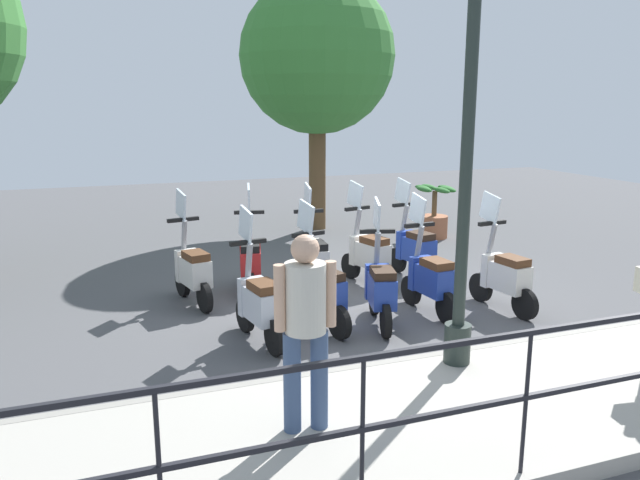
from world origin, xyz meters
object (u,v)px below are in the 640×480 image
object	(u,v)px
scooter_near_3	(321,291)
scooter_far_4	(193,270)
tree_distant	(317,57)
scooter_far_0	(414,248)
scooter_far_3	(250,260)
potted_palm	(434,216)
scooter_far_2	(313,258)
scooter_near_4	(259,303)
scooter_far_1	(368,254)
pedestrian_distant	(305,318)
scooter_near_1	(430,278)
lamp_post_near	(467,159)
scooter_near_0	(504,275)
scooter_near_2	(380,288)

from	to	relation	value
scooter_near_3	scooter_far_4	size ratio (longest dim) A/B	1.00
scooter_near_3	tree_distant	bearing A→B (deg)	-32.04
scooter_far_0	scooter_far_3	world-z (taller)	same
potted_palm	scooter_far_2	bearing A→B (deg)	126.07
scooter_far_0	scooter_near_4	bearing A→B (deg)	110.74
scooter_near_3	scooter_far_1	distance (m)	1.99
pedestrian_distant	scooter_near_1	distance (m)	3.58
scooter_near_1	lamp_post_near	bearing A→B (deg)	154.67
lamp_post_near	scooter_far_0	size ratio (longest dim) A/B	2.97
tree_distant	scooter_near_1	distance (m)	6.53
scooter_far_4	scooter_far_0	bearing A→B (deg)	-100.59
tree_distant	scooter_near_4	size ratio (longest dim) A/B	3.38
scooter_near_4	scooter_near_0	bearing A→B (deg)	-99.20
scooter_near_1	scooter_far_3	xyz separation A→B (m)	(1.71, 1.94, 0.00)
scooter_near_1	scooter_far_0	distance (m)	1.65
scooter_near_4	scooter_near_2	bearing A→B (deg)	-97.56
tree_distant	scooter_far_2	world-z (taller)	tree_distant
lamp_post_near	scooter_far_1	world-z (taller)	lamp_post_near
scooter_near_4	scooter_far_0	world-z (taller)	same
scooter_near_1	scooter_near_2	size ratio (longest dim) A/B	1.00
scooter_far_0	scooter_near_3	bearing A→B (deg)	116.27
scooter_near_4	scooter_far_3	xyz separation A→B (m)	(1.91, -0.38, 0.00)
scooter_near_0	scooter_near_3	bearing A→B (deg)	79.14
potted_palm	scooter_far_1	bearing A→B (deg)	134.23
tree_distant	scooter_far_1	distance (m)	5.31
scooter_near_2	scooter_near_3	world-z (taller)	same
scooter_far_0	scooter_far_4	size ratio (longest dim) A/B	1.00
scooter_far_0	scooter_far_3	bearing A→B (deg)	76.25
scooter_near_2	scooter_far_0	distance (m)	2.20
scooter_near_4	scooter_far_2	bearing A→B (deg)	-45.70
potted_palm	scooter_near_0	distance (m)	4.49
pedestrian_distant	potted_palm	size ratio (longest dim) A/B	1.50
scooter_far_3	scooter_far_1	bearing A→B (deg)	-84.16
scooter_near_1	scooter_near_2	xyz separation A→B (m)	(-0.17, 0.78, 0.00)
scooter_near_1	scooter_near_3	distance (m)	1.51
scooter_near_1	scooter_near_4	distance (m)	2.33
tree_distant	scooter_near_2	distance (m)	6.78
scooter_near_1	scooter_far_0	size ratio (longest dim) A/B	1.00
scooter_near_2	scooter_near_3	size ratio (longest dim) A/B	1.00
tree_distant	scooter_near_1	bearing A→B (deg)	174.55
lamp_post_near	scooter_near_4	xyz separation A→B (m)	(1.55, 1.63, -1.70)
potted_palm	scooter_far_1	world-z (taller)	scooter_far_1
scooter_near_4	scooter_far_3	bearing A→B (deg)	-20.29
scooter_near_4	pedestrian_distant	bearing A→B (deg)	165.51
scooter_far_0	scooter_far_1	bearing A→B (deg)	84.37
tree_distant	scooter_far_2	size ratio (longest dim) A/B	3.38
scooter_far_2	scooter_far_3	size ratio (longest dim) A/B	1.00
pedestrian_distant	potted_palm	xyz separation A→B (m)	(6.49, -4.97, -0.63)
scooter_near_2	scooter_far_3	size ratio (longest dim) A/B	1.00
scooter_far_1	tree_distant	bearing A→B (deg)	-23.81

